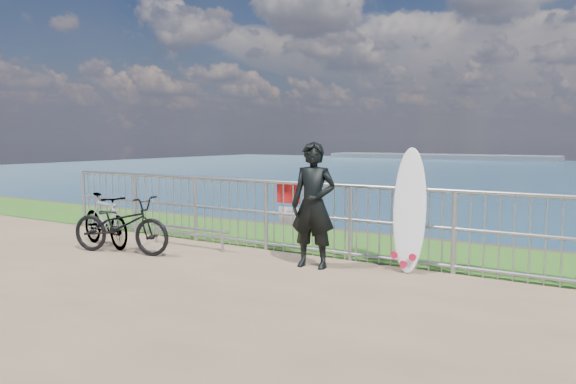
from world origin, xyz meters
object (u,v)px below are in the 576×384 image
Objects in this scene: bicycle_far at (105,220)px; surfer at (313,205)px; bicycle_near at (121,225)px; surfboard at (409,214)px.

surfer is at bearing -68.33° from bicycle_far.
bicycle_near is at bearing -96.83° from bicycle_far.
bicycle_near is 0.68m from bicycle_far.
bicycle_far is (-0.64, 0.23, -0.01)m from bicycle_near.
surfboard is 4.95m from bicycle_far.
bicycle_near is at bearing -173.60° from surfer.
surfboard reaches higher than bicycle_near.
bicycle_near is 1.16× the size of bicycle_far.
surfer is 3.70m from bicycle_far.
surfer is 1.18× the size of bicycle_far.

